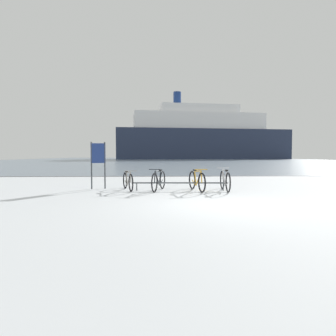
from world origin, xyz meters
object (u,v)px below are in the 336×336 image
at_px(bicycle_1, 159,181).
at_px(info_sign, 98,157).
at_px(bicycle_0, 128,181).
at_px(bicycle_3, 225,181).
at_px(bicycle_2, 197,181).
at_px(ferry_ship, 201,137).

bearing_deg(bicycle_1, info_sign, 164.28).
distance_m(bicycle_0, bicycle_3, 3.54).
height_order(bicycle_2, bicycle_3, bicycle_3).
height_order(bicycle_1, info_sign, info_sign).
bearing_deg(ferry_ship, bicycle_3, -97.60).
xyz_separation_m(bicycle_3, info_sign, (-4.70, 0.77, 0.83)).
xyz_separation_m(bicycle_0, info_sign, (-1.17, 0.47, 0.86)).
bearing_deg(info_sign, bicycle_3, -9.27).
bearing_deg(bicycle_3, ferry_ship, 82.40).
bearing_deg(ferry_ship, info_sign, -101.11).
bearing_deg(info_sign, bicycle_1, -15.72).
bearing_deg(bicycle_2, bicycle_0, 173.50).
xyz_separation_m(bicycle_1, bicycle_3, (2.39, -0.12, 0.01)).
distance_m(bicycle_2, bicycle_3, 1.02).
bearing_deg(ferry_ship, bicycle_2, -98.34).
height_order(bicycle_2, ferry_ship, ferry_ship).
bearing_deg(bicycle_2, bicycle_1, 175.55).
distance_m(bicycle_2, info_sign, 3.84).
bearing_deg(bicycle_3, bicycle_0, 175.18).
bearing_deg(bicycle_0, info_sign, 158.14).
xyz_separation_m(bicycle_2, bicycle_3, (1.02, -0.01, 0.01)).
relative_size(bicycle_0, bicycle_3, 0.92).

